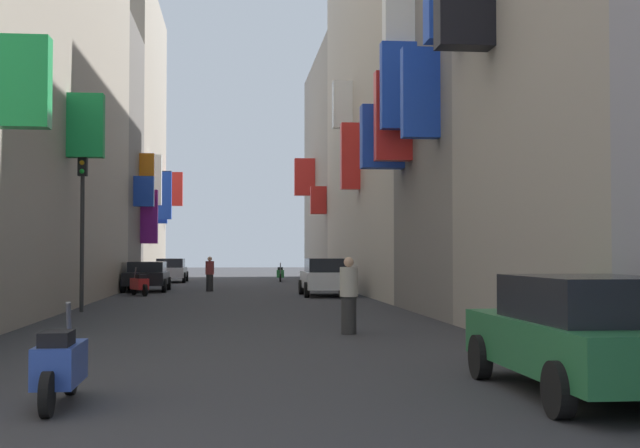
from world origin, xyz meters
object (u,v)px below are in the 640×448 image
object	(u,v)px
scooter_red	(139,284)
scooter_green	(280,274)
parked_car_black	(147,275)
pedestrian_crossing	(349,296)
parked_car_silver	(171,270)
pedestrian_near_left	(210,274)
traffic_light_near_corner	(82,203)
parked_car_green	(585,333)
scooter_blue	(60,364)
parked_car_white	(325,276)

from	to	relation	value
scooter_red	scooter_green	bearing A→B (deg)	68.38
parked_car_black	scooter_green	distance (m)	14.25
scooter_green	pedestrian_crossing	distance (m)	33.73
parked_car_silver	scooter_green	size ratio (longest dim) A/B	2.25
parked_car_black	scooter_red	world-z (taller)	parked_car_black
pedestrian_near_left	traffic_light_near_corner	bearing A→B (deg)	-104.31
parked_car_green	scooter_green	distance (m)	41.84
parked_car_silver	traffic_light_near_corner	xyz separation A→B (m)	(-0.75, -25.64, 2.44)
parked_car_silver	parked_car_black	size ratio (longest dim) A/B	1.09
parked_car_silver	pedestrian_near_left	xyz separation A→B (m)	(2.60, -12.52, 0.03)
parked_car_black	pedestrian_crossing	world-z (taller)	pedestrian_crossing
scooter_green	traffic_light_near_corner	distance (m)	27.22
parked_car_black	scooter_red	size ratio (longest dim) A/B	2.12
pedestrian_near_left	scooter_red	bearing A→B (deg)	-127.19
scooter_blue	pedestrian_near_left	world-z (taller)	pedestrian_near_left
scooter_red	traffic_light_near_corner	size ratio (longest dim) A/B	0.40
pedestrian_crossing	traffic_light_near_corner	world-z (taller)	traffic_light_near_corner
traffic_light_near_corner	scooter_blue	bearing A→B (deg)	-81.17
parked_car_silver	pedestrian_crossing	size ratio (longest dim) A/B	2.68
pedestrian_crossing	parked_car_green	bearing A→B (deg)	-77.76
parked_car_white	parked_car_black	world-z (taller)	parked_car_white
scooter_green	scooter_red	xyz separation A→B (m)	(-6.56, -16.55, 0.00)
parked_car_green	scooter_green	size ratio (longest dim) A/B	2.22
parked_car_black	scooter_blue	distance (m)	29.30
scooter_green	pedestrian_crossing	bearing A→B (deg)	-90.69
scooter_green	scooter_blue	world-z (taller)	same
parked_car_black	parked_car_green	bearing A→B (deg)	-74.68
parked_car_black	pedestrian_near_left	world-z (taller)	pedestrian_near_left
parked_car_white	parked_car_green	xyz separation A→B (m)	(0.53, -24.24, -0.03)
parked_car_green	pedestrian_near_left	bearing A→B (deg)	100.24
scooter_red	pedestrian_crossing	xyz separation A→B (m)	(6.15, -17.18, 0.34)
traffic_light_near_corner	parked_car_green	bearing A→B (deg)	-61.42
scooter_blue	traffic_light_near_corner	xyz separation A→B (m)	(-2.44, 15.73, 2.71)
scooter_green	pedestrian_crossing	world-z (taller)	pedestrian_crossing
parked_car_green	pedestrian_near_left	world-z (taller)	pedestrian_near_left
parked_car_white	scooter_blue	bearing A→B (deg)	-102.94
pedestrian_crossing	pedestrian_near_left	bearing A→B (deg)	99.45
scooter_blue	pedestrian_crossing	xyz separation A→B (m)	(4.36, 8.12, 0.34)
parked_car_white	scooter_red	bearing A→B (deg)	172.04
scooter_red	traffic_light_near_corner	bearing A→B (deg)	-93.86
pedestrian_near_left	parked_car_black	bearing A→B (deg)	172.24
parked_car_silver	parked_car_black	bearing A→B (deg)	-90.92
parked_car_silver	pedestrian_near_left	distance (m)	12.78
scooter_red	pedestrian_crossing	distance (m)	18.25
parked_car_silver	parked_car_green	world-z (taller)	parked_car_green
pedestrian_crossing	parked_car_black	bearing A→B (deg)	106.48
scooter_blue	pedestrian_crossing	distance (m)	9.22
parked_car_black	scooter_red	xyz separation A→B (m)	(0.09, -3.94, -0.24)
scooter_green	parked_car_white	bearing A→B (deg)	-87.34
pedestrian_crossing	parked_car_white	bearing A→B (deg)	85.68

